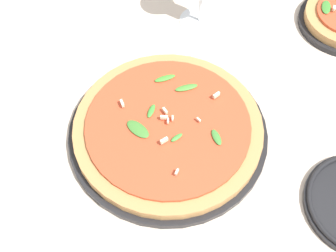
{
  "coord_description": "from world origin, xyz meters",
  "views": [
    {
      "loc": [
        0.45,
        0.02,
        0.7
      ],
      "look_at": [
        0.01,
        -0.01,
        0.03
      ],
      "focal_mm": 50.0,
      "sensor_mm": 36.0,
      "label": 1
    }
  ],
  "objects": [
    {
      "name": "ground_plane",
      "position": [
        0.0,
        0.0,
        0.0
      ],
      "size": [
        6.0,
        6.0,
        0.0
      ],
      "primitive_type": "plane",
      "color": "beige"
    },
    {
      "name": "pizza_arugula_main",
      "position": [
        0.01,
        -0.01,
        0.02
      ],
      "size": [
        0.35,
        0.35,
        0.05
      ],
      "color": "black",
      "rests_on": "ground_plane"
    }
  ]
}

